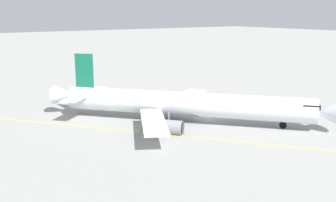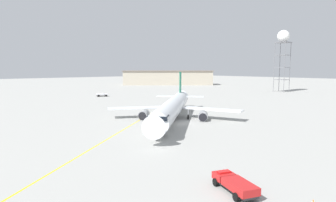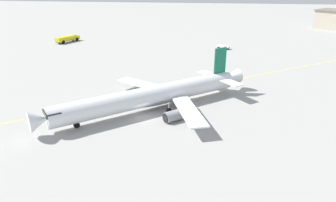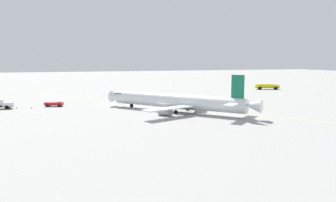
# 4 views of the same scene
# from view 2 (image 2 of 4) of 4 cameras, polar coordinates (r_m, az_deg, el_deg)

# --- Properties ---
(ground_plane) EXTENTS (600.00, 600.00, 0.00)m
(ground_plane) POSITION_cam_2_polar(r_m,az_deg,el_deg) (62.00, 2.61, -4.35)
(ground_plane) COLOR #9E9E99
(airliner_main) EXTENTS (36.75, 33.27, 10.53)m
(airliner_main) POSITION_cam_2_polar(r_m,az_deg,el_deg) (65.38, 0.96, -1.31)
(airliner_main) COLOR silver
(airliner_main) RESTS_ON ground_plane
(ops_pickup_truck) EXTENTS (3.64, 5.69, 1.41)m
(ops_pickup_truck) POSITION_cam_2_polar(r_m,az_deg,el_deg) (29.31, 12.76, -15.37)
(ops_pickup_truck) COLOR #232326
(ops_pickup_truck) RESTS_ON ground_plane
(pushback_tug_truck) EXTENTS (4.84, 3.60, 1.30)m
(pushback_tug_truck) POSITION_cam_2_polar(r_m,az_deg,el_deg) (122.70, -12.72, 1.24)
(pushback_tug_truck) COLOR #232326
(pushback_tug_truck) RESTS_ON ground_plane
(radar_tower) EXTENTS (6.12, 6.12, 29.49)m
(radar_tower) POSITION_cam_2_polar(r_m,az_deg,el_deg) (154.10, 21.42, 11.04)
(radar_tower) COLOR slate
(radar_tower) RESTS_ON ground_plane
(terminal_shed) EXTENTS (56.60, 51.34, 9.72)m
(terminal_shed) POSITION_cam_2_polar(r_m,az_deg,el_deg) (202.44, -0.02, 4.55)
(terminal_shed) COLOR #B2A893
(terminal_shed) RESTS_ON ground_plane
(taxiway_centreline) EXTENTS (120.80, 92.81, 0.01)m
(taxiway_centreline) POSITION_cam_2_polar(r_m,az_deg,el_deg) (66.76, -5.34, -3.59)
(taxiway_centreline) COLOR yellow
(taxiway_centreline) RESTS_ON ground_plane
(safety_cone_near) EXTENTS (0.36, 0.36, 0.55)m
(safety_cone_near) POSITION_cam_2_polar(r_m,az_deg,el_deg) (29.11, 26.29, -17.18)
(safety_cone_near) COLOR orange
(safety_cone_near) RESTS_ON ground_plane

